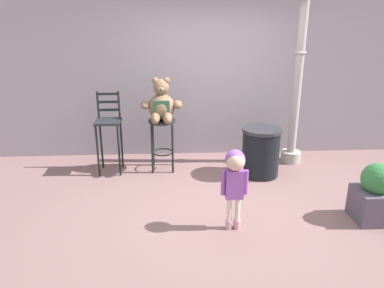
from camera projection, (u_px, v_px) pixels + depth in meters
name	position (u px, v px, depth m)	size (l,w,h in m)	color
ground_plane	(224.00, 202.00, 4.88)	(24.00, 24.00, 0.00)	#825F5D
building_wall	(211.00, 46.00, 6.15)	(7.46, 0.30, 3.66)	#9B919D
bar_stool_with_teddy	(162.00, 134.00, 5.74)	(0.41, 0.41, 0.81)	#22282C
teddy_bear	(161.00, 105.00, 5.56)	(0.62, 0.56, 0.64)	#806348
child_walking	(235.00, 173.00, 4.08)	(0.30, 0.24, 0.95)	#CE939F
trash_bin	(261.00, 152.00, 5.61)	(0.59, 0.59, 0.74)	black
lamppost	(297.00, 88.00, 5.82)	(0.32, 0.32, 3.09)	#A7A79C
bar_chair_empty	(109.00, 127.00, 5.63)	(0.37, 0.37, 1.24)	#22282C
planter_with_shrub	(375.00, 194.00, 4.38)	(0.44, 0.44, 0.72)	#514856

